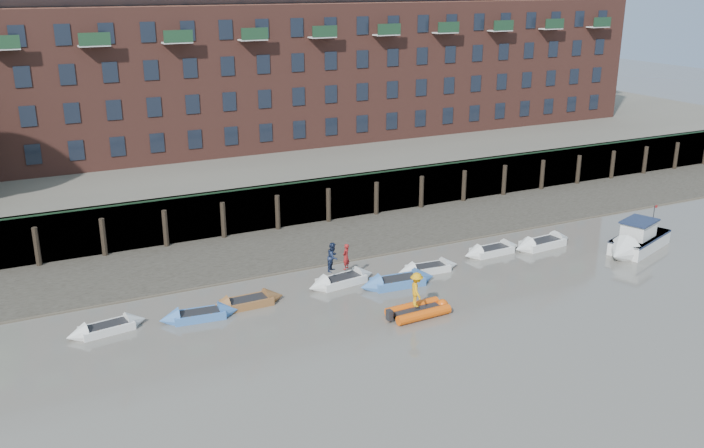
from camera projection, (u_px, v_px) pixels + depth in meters
ground at (479, 354)px, 35.85m from camera, size 220.00×220.00×0.00m
foreshore at (325, 242)px, 51.16m from camera, size 110.00×8.00×0.50m
mud_band at (347, 258)px, 48.27m from camera, size 110.00×1.60×0.10m
river_wall at (300, 203)px, 54.38m from camera, size 110.00×1.23×3.30m
bank_terrace at (241, 163)px, 65.95m from camera, size 110.00×28.00×3.20m
apartment_terrace at (231, 32)px, 63.26m from camera, size 80.60×15.56×20.98m
rowboat_0 at (107, 328)px, 38.09m from camera, size 4.22×1.76×1.19m
rowboat_1 at (199, 315)px, 39.54m from camera, size 4.29×1.66×1.21m
rowboat_2 at (247, 302)px, 41.08m from camera, size 4.33×1.32×1.25m
rowboat_3 at (341, 280)px, 44.02m from camera, size 4.62×1.89×1.30m
rowboat_4 at (398, 282)px, 43.79m from camera, size 4.84×1.73×1.38m
rowboat_5 at (428, 268)px, 45.90m from camera, size 4.17×1.50×1.19m
rowboat_6 at (492, 251)px, 48.86m from camera, size 4.40×1.41×1.26m
rowboat_7 at (543, 243)px, 50.11m from camera, size 4.90×1.76×1.39m
rib_tender at (420, 310)px, 40.01m from camera, size 3.57×1.80×0.61m
motor_launch at (633, 243)px, 48.89m from camera, size 6.81×4.23×2.67m
person_rower_a at (346, 257)px, 43.77m from camera, size 0.68×0.64×1.57m
person_rower_b at (333, 257)px, 43.46m from camera, size 1.07×1.07×1.75m
person_rib_crew at (417, 290)px, 39.50m from camera, size 1.04×1.38×1.89m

